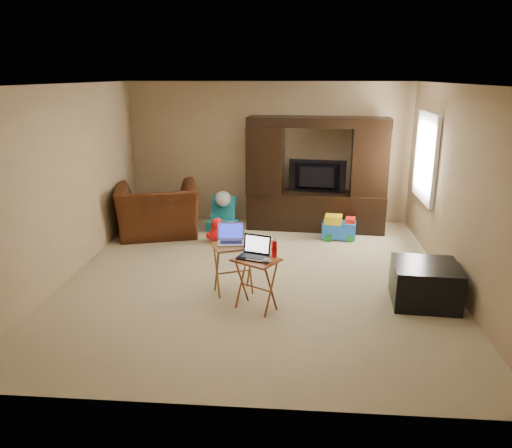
# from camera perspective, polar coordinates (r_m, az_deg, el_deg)

# --- Properties ---
(floor) EXTENTS (5.50, 5.50, 0.00)m
(floor) POSITION_cam_1_polar(r_m,az_deg,el_deg) (6.75, 0.14, -6.03)
(floor) COLOR #C4B187
(floor) RESTS_ON ground
(ceiling) EXTENTS (5.50, 5.50, 0.00)m
(ceiling) POSITION_cam_1_polar(r_m,az_deg,el_deg) (6.22, 0.15, 15.71)
(ceiling) COLOR silver
(ceiling) RESTS_ON ground
(wall_back) EXTENTS (5.00, 0.00, 5.00)m
(wall_back) POSITION_cam_1_polar(r_m,az_deg,el_deg) (9.07, 1.52, 8.10)
(wall_back) COLOR tan
(wall_back) RESTS_ON ground
(wall_front) EXTENTS (5.00, 0.00, 5.00)m
(wall_front) POSITION_cam_1_polar(r_m,az_deg,el_deg) (3.74, -3.16, -4.61)
(wall_front) COLOR tan
(wall_front) RESTS_ON ground
(wall_left) EXTENTS (0.00, 5.50, 5.50)m
(wall_left) POSITION_cam_1_polar(r_m,az_deg,el_deg) (7.02, -20.72, 4.47)
(wall_left) COLOR tan
(wall_left) RESTS_ON ground
(wall_right) EXTENTS (0.00, 5.50, 5.50)m
(wall_right) POSITION_cam_1_polar(r_m,az_deg,el_deg) (6.66, 22.16, 3.70)
(wall_right) COLOR tan
(wall_right) RESTS_ON ground
(window_pane) EXTENTS (0.00, 1.20, 1.20)m
(window_pane) POSITION_cam_1_polar(r_m,az_deg,el_deg) (8.10, 18.98, 7.23)
(window_pane) COLOR white
(window_pane) RESTS_ON ground
(window_frame) EXTENTS (0.06, 1.14, 1.34)m
(window_frame) POSITION_cam_1_polar(r_m,az_deg,el_deg) (8.09, 18.85, 7.24)
(window_frame) COLOR white
(window_frame) RESTS_ON ground
(entertainment_center) EXTENTS (2.40, 0.75, 1.93)m
(entertainment_center) POSITION_cam_1_polar(r_m,az_deg,el_deg) (8.65, 6.94, 5.66)
(entertainment_center) COLOR black
(entertainment_center) RESTS_ON floor
(television) EXTENTS (0.99, 0.27, 0.57)m
(television) POSITION_cam_1_polar(r_m,az_deg,el_deg) (8.62, 6.95, 5.34)
(television) COLOR black
(television) RESTS_ON entertainment_center
(recliner) EXTENTS (1.60, 1.49, 0.86)m
(recliner) POSITION_cam_1_polar(r_m,az_deg,el_deg) (8.51, -11.19, 1.55)
(recliner) COLOR #4C2310
(recliner) RESTS_ON floor
(child_rocker) EXTENTS (0.57, 0.62, 0.59)m
(child_rocker) POSITION_cam_1_polar(r_m,az_deg,el_deg) (8.66, -3.89, 1.20)
(child_rocker) COLOR teal
(child_rocker) RESTS_ON floor
(plush_toy) EXTENTS (0.38, 0.32, 0.42)m
(plush_toy) POSITION_cam_1_polar(r_m,az_deg,el_deg) (8.02, -4.43, -0.74)
(plush_toy) COLOR red
(plush_toy) RESTS_ON floor
(push_toy) EXTENTS (0.60, 0.47, 0.41)m
(push_toy) POSITION_cam_1_polar(r_m,az_deg,el_deg) (8.31, 9.48, -0.33)
(push_toy) COLOR blue
(push_toy) RESTS_ON floor
(ottoman) EXTENTS (0.80, 0.80, 0.48)m
(ottoman) POSITION_cam_1_polar(r_m,az_deg,el_deg) (6.26, 18.74, -6.47)
(ottoman) COLOR black
(ottoman) RESTS_ON floor
(tray_table_left) EXTENTS (0.59, 0.54, 0.63)m
(tray_table_left) POSITION_cam_1_polar(r_m,az_deg,el_deg) (6.18, -2.59, -5.12)
(tray_table_left) COLOR #9D6626
(tray_table_left) RESTS_ON floor
(tray_table_right) EXTENTS (0.60, 0.57, 0.62)m
(tray_table_right) POSITION_cam_1_polar(r_m,az_deg,el_deg) (5.75, 0.02, -6.88)
(tray_table_right) COLOR #AD572A
(tray_table_right) RESTS_ON floor
(laptop_left) EXTENTS (0.36, 0.31, 0.24)m
(laptop_left) POSITION_cam_1_polar(r_m,az_deg,el_deg) (6.06, -2.89, -1.20)
(laptop_left) COLOR #A3A3A8
(laptop_left) RESTS_ON tray_table_left
(laptop_right) EXTENTS (0.39, 0.36, 0.24)m
(laptop_right) POSITION_cam_1_polar(r_m,az_deg,el_deg) (5.61, -0.37, -2.77)
(laptop_right) COLOR black
(laptop_right) RESTS_ON tray_table_right
(mouse_left) EXTENTS (0.12, 0.15, 0.05)m
(mouse_left) POSITION_cam_1_polar(r_m,az_deg,el_deg) (5.97, -0.91, -2.41)
(mouse_left) COLOR white
(mouse_left) RESTS_ON tray_table_left
(mouse_right) EXTENTS (0.09, 0.13, 0.05)m
(mouse_right) POSITION_cam_1_polar(r_m,az_deg,el_deg) (5.50, 1.27, -4.23)
(mouse_right) COLOR #45454A
(mouse_right) RESTS_ON tray_table_right
(water_bottle) EXTENTS (0.06, 0.06, 0.19)m
(water_bottle) POSITION_cam_1_polar(r_m,az_deg,el_deg) (5.66, 2.10, -2.87)
(water_bottle) COLOR red
(water_bottle) RESTS_ON tray_table_right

